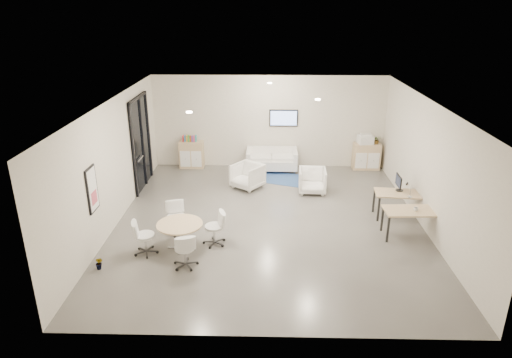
{
  "coord_description": "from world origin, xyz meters",
  "views": [
    {
      "loc": [
        -0.07,
        -10.93,
        5.44
      ],
      "look_at": [
        -0.35,
        0.4,
        1.06
      ],
      "focal_mm": 32.0,
      "sensor_mm": 36.0,
      "label": 1
    }
  ],
  "objects_px": {
    "armchair_left": "(247,175)",
    "armchair_right": "(312,180)",
    "sideboard_left": "(192,155)",
    "desk_front": "(413,213)",
    "round_table": "(180,227)",
    "sideboard_right": "(366,156)",
    "loveseat": "(272,160)",
    "desk_rear": "(400,195)"
  },
  "relations": [
    {
      "from": "armchair_right",
      "to": "desk_rear",
      "type": "xyz_separation_m",
      "value": [
        2.2,
        -1.66,
        0.21
      ]
    },
    {
      "from": "armchair_left",
      "to": "round_table",
      "type": "height_order",
      "value": "armchair_left"
    },
    {
      "from": "sideboard_right",
      "to": "sideboard_left",
      "type": "bearing_deg",
      "value": 179.95
    },
    {
      "from": "sideboard_right",
      "to": "armchair_left",
      "type": "height_order",
      "value": "sideboard_right"
    },
    {
      "from": "loveseat",
      "to": "desk_rear",
      "type": "xyz_separation_m",
      "value": [
        3.43,
        -3.65,
        0.27
      ]
    },
    {
      "from": "loveseat",
      "to": "round_table",
      "type": "distance_m",
      "value": 5.95
    },
    {
      "from": "loveseat",
      "to": "round_table",
      "type": "xyz_separation_m",
      "value": [
        -2.19,
        -5.53,
        0.21
      ]
    },
    {
      "from": "round_table",
      "to": "armchair_right",
      "type": "bearing_deg",
      "value": 46.02
    },
    {
      "from": "loveseat",
      "to": "armchair_right",
      "type": "xyz_separation_m",
      "value": [
        1.22,
        -2.0,
        0.06
      ]
    },
    {
      "from": "sideboard_left",
      "to": "sideboard_right",
      "type": "relative_size",
      "value": 1.03
    },
    {
      "from": "sideboard_left",
      "to": "armchair_left",
      "type": "xyz_separation_m",
      "value": [
        2.05,
        -1.86,
        -0.04
      ]
    },
    {
      "from": "armchair_right",
      "to": "desk_front",
      "type": "bearing_deg",
      "value": -49.19
    },
    {
      "from": "sideboard_right",
      "to": "desk_front",
      "type": "relative_size",
      "value": 0.65
    },
    {
      "from": "desk_front",
      "to": "round_table",
      "type": "distance_m",
      "value": 5.65
    },
    {
      "from": "loveseat",
      "to": "desk_rear",
      "type": "relative_size",
      "value": 1.25
    },
    {
      "from": "armchair_left",
      "to": "armchair_right",
      "type": "xyz_separation_m",
      "value": [
        2.0,
        -0.33,
        -0.01
      ]
    },
    {
      "from": "sideboard_left",
      "to": "loveseat",
      "type": "height_order",
      "value": "sideboard_left"
    },
    {
      "from": "armchair_left",
      "to": "desk_front",
      "type": "relative_size",
      "value": 0.61
    },
    {
      "from": "sideboard_left",
      "to": "sideboard_right",
      "type": "height_order",
      "value": "sideboard_left"
    },
    {
      "from": "desk_rear",
      "to": "round_table",
      "type": "distance_m",
      "value": 5.92
    },
    {
      "from": "armchair_right",
      "to": "round_table",
      "type": "relative_size",
      "value": 0.77
    },
    {
      "from": "desk_front",
      "to": "loveseat",
      "type": "bearing_deg",
      "value": 123.2
    },
    {
      "from": "armchair_right",
      "to": "desk_rear",
      "type": "height_order",
      "value": "armchair_right"
    },
    {
      "from": "armchair_left",
      "to": "round_table",
      "type": "distance_m",
      "value": 4.12
    },
    {
      "from": "armchair_left",
      "to": "loveseat",
      "type": "bearing_deg",
      "value": 101.83
    },
    {
      "from": "armchair_left",
      "to": "desk_front",
      "type": "height_order",
      "value": "armchair_left"
    },
    {
      "from": "sideboard_left",
      "to": "loveseat",
      "type": "relative_size",
      "value": 0.54
    },
    {
      "from": "sideboard_left",
      "to": "desk_rear",
      "type": "xyz_separation_m",
      "value": [
        6.24,
        -3.85,
        0.16
      ]
    },
    {
      "from": "loveseat",
      "to": "sideboard_left",
      "type": "bearing_deg",
      "value": 176.32
    },
    {
      "from": "sideboard_left",
      "to": "sideboard_right",
      "type": "distance_m",
      "value": 6.11
    },
    {
      "from": "sideboard_right",
      "to": "round_table",
      "type": "relative_size",
      "value": 0.86
    },
    {
      "from": "sideboard_left",
      "to": "armchair_left",
      "type": "bearing_deg",
      "value": -42.35
    },
    {
      "from": "desk_rear",
      "to": "desk_front",
      "type": "bearing_deg",
      "value": -85.42
    },
    {
      "from": "sideboard_left",
      "to": "round_table",
      "type": "relative_size",
      "value": 0.88
    },
    {
      "from": "sideboard_right",
      "to": "round_table",
      "type": "height_order",
      "value": "sideboard_right"
    },
    {
      "from": "desk_front",
      "to": "armchair_left",
      "type": "bearing_deg",
      "value": 140.97
    },
    {
      "from": "sideboard_right",
      "to": "desk_rear",
      "type": "xyz_separation_m",
      "value": [
        0.13,
        -3.85,
        0.17
      ]
    },
    {
      "from": "armchair_right",
      "to": "desk_front",
      "type": "xyz_separation_m",
      "value": [
        2.19,
        -2.8,
        0.23
      ]
    },
    {
      "from": "armchair_right",
      "to": "round_table",
      "type": "bearing_deg",
      "value": -131.24
    },
    {
      "from": "armchair_left",
      "to": "armchair_right",
      "type": "relative_size",
      "value": 1.03
    },
    {
      "from": "loveseat",
      "to": "desk_rear",
      "type": "distance_m",
      "value": 5.02
    },
    {
      "from": "sideboard_left",
      "to": "desk_front",
      "type": "height_order",
      "value": "sideboard_left"
    }
  ]
}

